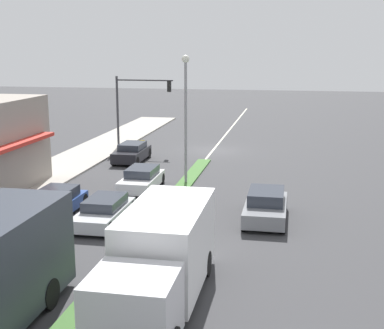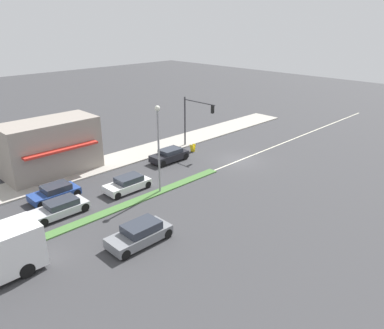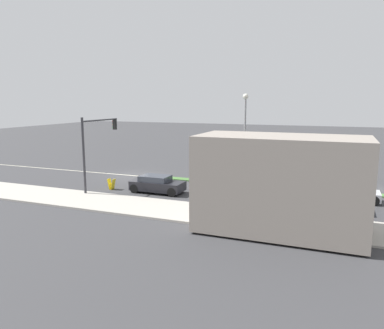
% 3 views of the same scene
% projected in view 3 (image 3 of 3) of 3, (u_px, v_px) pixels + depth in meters
% --- Properties ---
extents(ground_plane, '(160.00, 160.00, 0.00)m').
position_uv_depth(ground_plane, '(337.00, 193.00, 28.47)').
color(ground_plane, '#38383A').
extents(sidewalk_right, '(4.00, 73.00, 0.12)m').
position_uv_depth(sidewalk_right, '(345.00, 230.00, 20.03)').
color(sidewalk_right, '#A8A399').
rests_on(sidewalk_right, ground).
extents(lane_marking_center, '(0.16, 60.00, 0.01)m').
position_uv_depth(lane_marking_center, '(131.00, 175.00, 35.00)').
color(lane_marking_center, beige).
rests_on(lane_marking_center, ground).
extents(building_corner_store, '(4.80, 8.63, 5.01)m').
position_uv_depth(building_corner_store, '(281.00, 184.00, 19.49)').
color(building_corner_store, gray).
rests_on(building_corner_store, sidewalk_right).
extents(traffic_signal_main, '(4.59, 0.34, 5.60)m').
position_uv_depth(traffic_signal_main, '(95.00, 141.00, 28.53)').
color(traffic_signal_main, '#333338').
rests_on(traffic_signal_main, sidewalk_right).
extents(street_lamp, '(0.44, 0.44, 7.37)m').
position_uv_depth(street_lamp, '(245.00, 127.00, 30.31)').
color(street_lamp, gray).
rests_on(street_lamp, median_strip).
extents(pedestrian, '(0.34, 0.34, 1.73)m').
position_uv_depth(pedestrian, '(246.00, 208.00, 20.80)').
color(pedestrian, '#282D42').
rests_on(pedestrian, sidewalk_right).
extents(warning_aframe_sign, '(0.45, 0.53, 0.84)m').
position_uv_depth(warning_aframe_sign, '(112.00, 184.00, 29.45)').
color(warning_aframe_sign, yellow).
rests_on(warning_aframe_sign, ground).
extents(sedan_dark, '(1.82, 4.02, 1.30)m').
position_uv_depth(sedan_dark, '(157.00, 184.00, 28.41)').
color(sedan_dark, black).
rests_on(sedan_dark, ground).
extents(sedan_silver, '(1.78, 4.14, 1.20)m').
position_uv_depth(sedan_silver, '(347.00, 192.00, 26.12)').
color(sedan_silver, '#B7BABF').
rests_on(sedan_silver, ground).
extents(coupe_blue, '(1.87, 3.88, 1.23)m').
position_uv_depth(coupe_blue, '(331.00, 201.00, 23.90)').
color(coupe_blue, '#284793').
rests_on(coupe_blue, ground).
extents(suv_grey, '(1.91, 4.31, 1.38)m').
position_uv_depth(suv_grey, '(322.00, 171.00, 33.43)').
color(suv_grey, slate).
rests_on(suv_grey, ground).
extents(van_white, '(1.80, 3.94, 1.26)m').
position_uv_depth(van_white, '(259.00, 185.00, 28.36)').
color(van_white, silver).
rests_on(van_white, ground).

